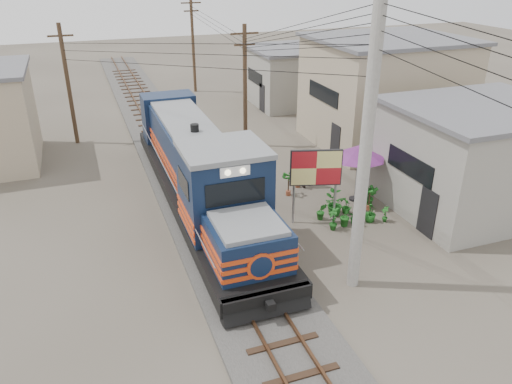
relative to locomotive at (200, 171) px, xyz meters
name	(u,v)px	position (x,y,z in m)	size (l,w,h in m)	color
ground	(253,296)	(0.00, -6.92, -1.79)	(120.00, 120.00, 0.00)	#473F35
ballast	(187,180)	(0.00, 3.08, -1.71)	(3.60, 70.00, 0.16)	#595651
track	(187,177)	(0.00, 3.08, -1.53)	(1.15, 70.00, 0.12)	#51331E
locomotive	(200,171)	(0.00, 0.00, 0.00)	(3.06, 16.67, 4.13)	black
utility_pole_main	(366,149)	(3.50, -7.42, 3.21)	(0.40, 0.40, 10.00)	#9E9B93
wooden_pole_mid	(245,85)	(4.50, 7.08, 1.89)	(1.60, 0.24, 7.00)	#4C3826
wooden_pole_far	(193,43)	(4.80, 21.08, 2.14)	(1.60, 0.24, 7.50)	#4C3826
wooden_pole_left	(68,83)	(-5.00, 11.08, 1.89)	(1.60, 0.24, 7.00)	#4C3826
power_lines	(181,30)	(-0.14, 1.58, 5.77)	(9.65, 19.00, 3.30)	black
shophouse_front	(477,157)	(11.50, -3.92, 0.57)	(7.35, 6.30, 4.70)	gray
shophouse_mid	(384,91)	(12.50, 5.08, 1.32)	(8.40, 7.35, 6.20)	tan
shophouse_back	(292,75)	(11.00, 15.08, 0.32)	(6.30, 6.30, 4.20)	gray
billboard	(316,170)	(4.16, -2.93, 0.64)	(2.08, 0.73, 3.30)	#99999E
market_umbrella	(359,152)	(6.92, -1.63, 0.59)	(2.98, 2.98, 2.71)	black
vendor	(307,169)	(5.43, 0.48, -0.85)	(0.69, 0.45, 1.89)	black
plant_nursery	(346,208)	(5.68, -3.04, -1.32)	(3.18, 2.15, 1.07)	#195718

